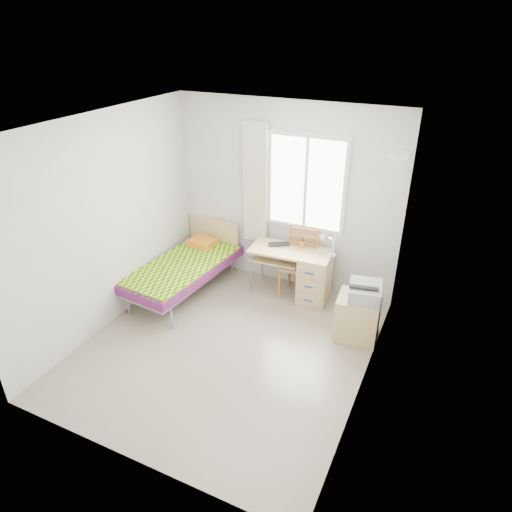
# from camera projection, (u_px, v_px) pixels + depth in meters

# --- Properties ---
(floor) EXTENTS (3.50, 3.50, 0.00)m
(floor) POSITION_uv_depth(u_px,v_px,m) (227.00, 346.00, 5.46)
(floor) COLOR #BCAD93
(floor) RESTS_ON ground
(ceiling) EXTENTS (3.50, 3.50, 0.00)m
(ceiling) POSITION_uv_depth(u_px,v_px,m) (219.00, 125.00, 4.25)
(ceiling) COLOR white
(ceiling) RESTS_ON wall_back
(wall_back) EXTENTS (3.20, 0.00, 3.20)m
(wall_back) POSITION_uv_depth(u_px,v_px,m) (285.00, 197.00, 6.26)
(wall_back) COLOR silver
(wall_back) RESTS_ON ground
(wall_left) EXTENTS (0.00, 3.50, 3.50)m
(wall_left) POSITION_uv_depth(u_px,v_px,m) (107.00, 224.00, 5.46)
(wall_left) COLOR silver
(wall_left) RESTS_ON ground
(wall_right) EXTENTS (0.00, 3.50, 3.50)m
(wall_right) POSITION_uv_depth(u_px,v_px,m) (374.00, 282.00, 4.25)
(wall_right) COLOR silver
(wall_right) RESTS_ON ground
(window) EXTENTS (1.10, 0.04, 1.30)m
(window) POSITION_uv_depth(u_px,v_px,m) (306.00, 183.00, 6.01)
(window) COLOR white
(window) RESTS_ON wall_back
(curtain) EXTENTS (0.35, 0.05, 1.70)m
(curtain) POSITION_uv_depth(u_px,v_px,m) (255.00, 184.00, 6.29)
(curtain) COLOR beige
(curtain) RESTS_ON wall_back
(floating_shelf) EXTENTS (0.20, 0.32, 0.03)m
(floating_shelf) POSITION_uv_depth(u_px,v_px,m) (401.00, 155.00, 5.02)
(floating_shelf) COLOR white
(floating_shelf) RESTS_ON wall_right
(bed) EXTENTS (1.03, 1.90, 0.79)m
(bed) POSITION_uv_depth(u_px,v_px,m) (186.00, 266.00, 6.42)
(bed) COLOR #96999E
(bed) RESTS_ON floor
(desk) EXTENTS (1.14, 0.57, 0.69)m
(desk) POSITION_uv_depth(u_px,v_px,m) (310.00, 275.00, 6.21)
(desk) COLOR tan
(desk) RESTS_ON floor
(chair) EXTENTS (0.47, 0.47, 0.99)m
(chair) POSITION_uv_depth(u_px,v_px,m) (300.00, 259.00, 6.25)
(chair) COLOR #A96520
(chair) RESTS_ON floor
(cabinet) EXTENTS (0.55, 0.49, 0.55)m
(cabinet) POSITION_uv_depth(u_px,v_px,m) (357.00, 317.00, 5.52)
(cabinet) COLOR tan
(cabinet) RESTS_ON floor
(printer) EXTENTS (0.45, 0.49, 0.19)m
(printer) POSITION_uv_depth(u_px,v_px,m) (365.00, 291.00, 5.34)
(printer) COLOR gray
(printer) RESTS_ON cabinet
(laptop) EXTENTS (0.35, 0.31, 0.02)m
(laptop) POSITION_uv_depth(u_px,v_px,m) (279.00, 246.00, 6.27)
(laptop) COLOR black
(laptop) RESTS_ON desk
(pen_cup) EXTENTS (0.08, 0.08, 0.09)m
(pen_cup) POSITION_uv_depth(u_px,v_px,m) (302.00, 244.00, 6.23)
(pen_cup) COLOR orange
(pen_cup) RESTS_ON desk
(task_lamp) EXTENTS (0.22, 0.31, 0.37)m
(task_lamp) POSITION_uv_depth(u_px,v_px,m) (326.00, 243.00, 5.85)
(task_lamp) COLOR white
(task_lamp) RESTS_ON desk
(book) EXTENTS (0.16, 0.21, 0.02)m
(book) POSITION_uv_depth(u_px,v_px,m) (278.00, 255.00, 6.27)
(book) COLOR gray
(book) RESTS_ON desk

